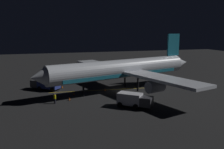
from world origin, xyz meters
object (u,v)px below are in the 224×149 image
at_px(traffic_cone_under_wing, 105,90).
at_px(baggage_truck, 46,84).
at_px(airliner, 124,69).
at_px(traffic_cone_near_left, 74,94).
at_px(traffic_cone_near_right, 69,99).
at_px(traffic_cone_far, 62,87).
at_px(catering_truck, 133,100).
at_px(ground_crew_worker, 55,99).

bearing_deg(traffic_cone_under_wing, baggage_truck, 69.12).
bearing_deg(airliner, traffic_cone_near_left, 94.46).
relative_size(traffic_cone_near_right, traffic_cone_far, 1.00).
xyz_separation_m(airliner, baggage_truck, (4.91, 15.49, -3.09)).
bearing_deg(traffic_cone_near_right, catering_truck, -127.02).
bearing_deg(baggage_truck, traffic_cone_near_right, -159.47).
bearing_deg(baggage_truck, traffic_cone_near_left, -139.38).
distance_m(airliner, traffic_cone_under_wing, 5.71).
relative_size(baggage_truck, ground_crew_worker, 3.56).
distance_m(airliner, traffic_cone_near_left, 11.38).
relative_size(ground_crew_worker, traffic_cone_near_left, 3.16).
distance_m(baggage_truck, traffic_cone_near_left, 7.64).
bearing_deg(traffic_cone_far, baggage_truck, 101.32).
relative_size(catering_truck, traffic_cone_far, 10.22).
bearing_deg(traffic_cone_under_wing, traffic_cone_near_right, 121.76).
xyz_separation_m(catering_truck, ground_crew_worker, (5.91, 12.15, -0.31)).
xyz_separation_m(baggage_truck, traffic_cone_near_left, (-5.74, -4.92, -1.07)).
height_order(ground_crew_worker, traffic_cone_under_wing, ground_crew_worker).
bearing_deg(traffic_cone_far, traffic_cone_under_wing, -121.60).
height_order(airliner, traffic_cone_under_wing, airliner).
distance_m(traffic_cone_under_wing, traffic_cone_far, 9.71).
height_order(traffic_cone_near_right, traffic_cone_far, same).
height_order(airliner, ground_crew_worker, airliner).
distance_m(catering_truck, traffic_cone_under_wing, 12.30).
xyz_separation_m(baggage_truck, traffic_cone_far, (0.67, -3.32, -1.07)).
height_order(baggage_truck, traffic_cone_near_right, baggage_truck).
relative_size(traffic_cone_near_left, traffic_cone_under_wing, 1.00).
relative_size(traffic_cone_near_left, traffic_cone_near_right, 1.00).
bearing_deg(traffic_cone_far, traffic_cone_near_right, -178.84).
xyz_separation_m(catering_truck, traffic_cone_near_left, (10.86, 8.12, -0.95)).
height_order(traffic_cone_near_left, traffic_cone_far, same).
height_order(baggage_truck, catering_truck, baggage_truck).
distance_m(traffic_cone_near_left, traffic_cone_far, 6.60).
bearing_deg(ground_crew_worker, traffic_cone_under_wing, -59.67).
relative_size(catering_truck, traffic_cone_near_left, 10.22).
bearing_deg(ground_crew_worker, traffic_cone_near_left, -39.14).
bearing_deg(ground_crew_worker, airliner, -68.42).
relative_size(airliner, catering_truck, 6.86).
height_order(airliner, catering_truck, airliner).
bearing_deg(traffic_cone_near_left, traffic_cone_under_wing, -78.85).
relative_size(baggage_truck, traffic_cone_far, 11.26).
bearing_deg(traffic_cone_near_right, baggage_truck, 20.53).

